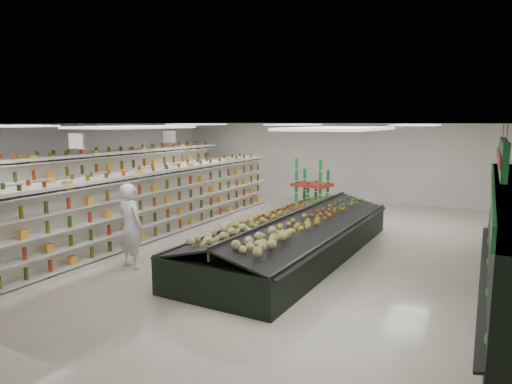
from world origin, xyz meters
The scene contains 13 objects.
floor centered at (0.00, 0.00, 0.00)m, with size 16.00×16.00×0.00m, color beige.
ceiling centered at (0.00, 0.00, 3.20)m, with size 14.00×16.00×0.02m, color white.
wall_back centered at (0.00, 8.00, 1.60)m, with size 14.00×0.02×3.20m, color white.
wall_left centered at (-7.00, 0.00, 1.60)m, with size 0.02×16.00×3.20m, color white.
aisle_sign_near centered at (-3.80, -2.00, 2.75)m, with size 0.52×0.06×0.75m.
aisle_sign_far centered at (-3.80, 2.00, 2.75)m, with size 0.52×0.06×0.75m.
hortifruti_banner centered at (6.25, -1.50, 2.65)m, with size 0.12×3.20×0.95m.
gondola_left centered at (-5.50, 0.01, 1.05)m, with size 1.39×13.16×2.28m.
gondola_center centered at (-2.14, -0.35, 0.90)m, with size 0.91×11.33×1.96m.
produce_island centered at (1.92, -0.58, 0.50)m, with size 2.96×7.49×1.10m.
soda_endcap centered at (0.20, 5.33, 0.85)m, with size 1.47×1.09×1.74m.
shopper_main centered at (-1.00, -3.12, 0.96)m, with size 0.70×0.46×1.93m, color silver.
shopper_background centered at (-3.49, 3.62, 0.75)m, with size 0.73×0.45×1.51m, color tan.
Camera 1 is at (6.02, -10.69, 3.26)m, focal length 32.00 mm.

